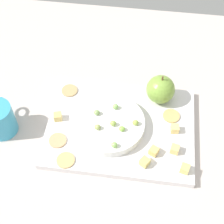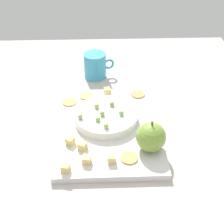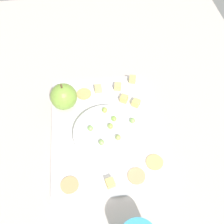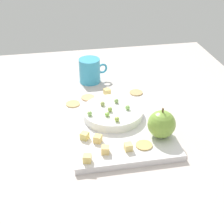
# 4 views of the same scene
# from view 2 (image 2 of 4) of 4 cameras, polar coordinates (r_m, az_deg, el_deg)

# --- Properties ---
(table) EXTENTS (1.39, 1.08, 0.03)m
(table) POSITION_cam_2_polar(r_m,az_deg,el_deg) (0.94, -0.96, -5.94)
(table) COLOR #BEB2AA
(table) RESTS_ON ground
(platter) EXTENTS (0.39, 0.30, 0.02)m
(platter) POSITION_cam_2_polar(r_m,az_deg,el_deg) (0.96, -0.52, -2.91)
(platter) COLOR silver
(platter) RESTS_ON table
(serving_dish) EXTENTS (0.19, 0.19, 0.03)m
(serving_dish) POSITION_cam_2_polar(r_m,az_deg,el_deg) (0.97, -1.32, -0.80)
(serving_dish) COLOR white
(serving_dish) RESTS_ON platter
(apple_whole) EXTENTS (0.08, 0.08, 0.08)m
(apple_whole) POSITION_cam_2_polar(r_m,az_deg,el_deg) (0.86, 6.82, -4.37)
(apple_whole) COLOR #7DA53D
(apple_whole) RESTS_ON platter
(apple_stem) EXTENTS (0.01, 0.01, 0.01)m
(apple_stem) POSITION_cam_2_polar(r_m,az_deg,el_deg) (0.83, 7.04, -1.99)
(apple_stem) COLOR brown
(apple_stem) RESTS_ON apple_whole
(cheese_cube_0) EXTENTS (0.03, 0.03, 0.02)m
(cheese_cube_0) POSITION_cam_2_polar(r_m,az_deg,el_deg) (0.89, -7.32, -5.03)
(cheese_cube_0) COLOR #E6D06A
(cheese_cube_0) RESTS_ON platter
(cheese_cube_1) EXTENTS (0.02, 0.02, 0.02)m
(cheese_cube_1) POSITION_cam_2_polar(r_m,az_deg,el_deg) (0.84, -4.47, -8.31)
(cheese_cube_1) COLOR #ECC671
(cheese_cube_1) RESTS_ON platter
(cheese_cube_2) EXTENTS (0.03, 0.03, 0.02)m
(cheese_cube_2) POSITION_cam_2_polar(r_m,az_deg,el_deg) (1.08, -0.83, 3.68)
(cheese_cube_2) COLOR #E0C26A
(cheese_cube_2) RESTS_ON platter
(cheese_cube_3) EXTENTS (0.02, 0.02, 0.02)m
(cheese_cube_3) POSITION_cam_2_polar(r_m,az_deg,el_deg) (0.84, -0.12, -8.16)
(cheese_cube_3) COLOR #F3D377
(cheese_cube_3) RESTS_ON platter
(cheese_cube_4) EXTENTS (0.03, 0.03, 0.02)m
(cheese_cube_4) POSITION_cam_2_polar(r_m,az_deg,el_deg) (0.82, -8.15, -9.61)
(cheese_cube_4) COLOR #E5C76B
(cheese_cube_4) RESTS_ON platter
(cheese_cube_5) EXTENTS (0.03, 0.03, 0.02)m
(cheese_cube_5) POSITION_cam_2_polar(r_m,az_deg,el_deg) (0.88, -5.19, -5.90)
(cheese_cube_5) COLOR #E8C169
(cheese_cube_5) RESTS_ON platter
(cracker_0) EXTENTS (0.05, 0.05, 0.00)m
(cracker_0) POSITION_cam_2_polar(r_m,az_deg,el_deg) (1.09, 4.55, 3.11)
(cracker_0) COLOR tan
(cracker_0) RESTS_ON platter
(cracker_1) EXTENTS (0.05, 0.05, 0.00)m
(cracker_1) POSITION_cam_2_polar(r_m,az_deg,el_deg) (0.85, 3.01, -8.02)
(cracker_1) COLOR tan
(cracker_1) RESTS_ON platter
(cracker_2) EXTENTS (0.05, 0.05, 0.00)m
(cracker_2) POSITION_cam_2_polar(r_m,az_deg,el_deg) (1.05, -7.46, 1.74)
(cracker_2) COLOR tan
(cracker_2) RESTS_ON platter
(cracker_3) EXTENTS (0.05, 0.05, 0.00)m
(cracker_3) POSITION_cam_2_polar(r_m,az_deg,el_deg) (1.08, -4.48, 2.81)
(cracker_3) COLOR tan
(cracker_3) RESTS_ON platter
(grape_0) EXTENTS (0.02, 0.01, 0.01)m
(grape_0) POSITION_cam_2_polar(r_m,az_deg,el_deg) (0.90, -1.25, -2.45)
(grape_0) COLOR #9EBB4B
(grape_0) RESTS_ON serving_dish
(grape_1) EXTENTS (0.02, 0.01, 0.01)m
(grape_1) POSITION_cam_2_polar(r_m,az_deg,el_deg) (0.98, -2.70, 1.05)
(grape_1) COLOR #9CAE5C
(grape_1) RESTS_ON serving_dish
(grape_2) EXTENTS (0.02, 0.01, 0.01)m
(grape_2) POSITION_cam_2_polar(r_m,az_deg,el_deg) (0.98, -0.02, 1.43)
(grape_2) COLOR #88AB5E
(grape_2) RESTS_ON serving_dish
(grape_3) EXTENTS (0.02, 0.01, 0.01)m
(grape_3) POSITION_cam_2_polar(r_m,az_deg,el_deg) (0.95, 1.64, -0.16)
(grape_3) COLOR #8BC062
(grape_3) RESTS_ON serving_dish
(grape_4) EXTENTS (0.02, 0.01, 0.02)m
(grape_4) POSITION_cam_2_polar(r_m,az_deg,el_deg) (0.94, -1.71, -0.26)
(grape_4) COLOR #94B24E
(grape_4) RESTS_ON serving_dish
(grape_5) EXTENTS (0.02, 0.01, 0.01)m
(grape_5) POSITION_cam_2_polar(r_m,az_deg,el_deg) (0.93, -2.49, -1.24)
(grape_5) COLOR #8BC04C
(grape_5) RESTS_ON serving_dish
(grape_6) EXTENTS (0.02, 0.01, 0.01)m
(grape_6) POSITION_cam_2_polar(r_m,az_deg,el_deg) (0.94, -5.58, -0.77)
(grape_6) COLOR #8EC35F
(grape_6) RESTS_ON serving_dish
(cup) EXTENTS (0.08, 0.11, 0.09)m
(cup) POSITION_cam_2_polar(r_m,az_deg,el_deg) (1.20, -2.93, 8.11)
(cup) COLOR #389DC3
(cup) RESTS_ON table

